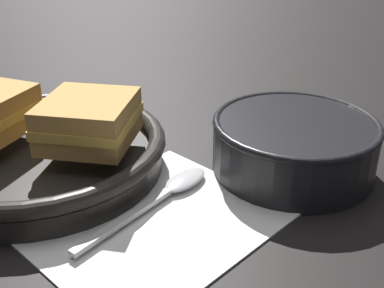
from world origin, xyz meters
The scene contains 6 objects.
ground_plane centered at (0.00, 0.00, 0.00)m, with size 4.00×4.00×0.00m, color black.
napkin centered at (-0.06, -0.06, 0.00)m, with size 0.22×0.19×0.00m.
soup_bowl centered at (0.11, -0.10, 0.03)m, with size 0.18×0.18×0.06m.
spoon centered at (-0.02, -0.04, 0.01)m, with size 0.18×0.04×0.01m.
skillet centered at (-0.09, 0.10, 0.02)m, with size 0.27×0.37×0.04m.
sandwich_near_right centered at (-0.05, 0.05, 0.06)m, with size 0.13×0.13×0.05m.
Camera 1 is at (-0.29, -0.35, 0.27)m, focal length 45.00 mm.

